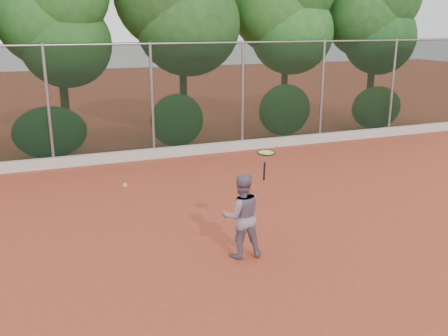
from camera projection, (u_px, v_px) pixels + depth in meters
name	position (u px, v px, depth m)	size (l,w,h in m)	color
ground	(243.00, 245.00, 9.40)	(80.00, 80.00, 0.00)	#A63F27
concrete_curb	(156.00, 153.00, 15.46)	(24.00, 0.20, 0.30)	beige
tennis_player	(241.00, 216.00, 8.77)	(0.75, 0.58, 1.54)	slate
chainlink_fence	(152.00, 98.00, 15.14)	(24.09, 0.09, 3.50)	black
foliage_backdrop	(118.00, 11.00, 16.01)	(23.70, 3.63, 7.55)	#49301C
tennis_racket	(266.00, 155.00, 8.58)	(0.37, 0.37, 0.54)	black
tennis_ball_in_flight	(125.00, 185.00, 7.49)	(0.07, 0.07, 0.07)	#B9D730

